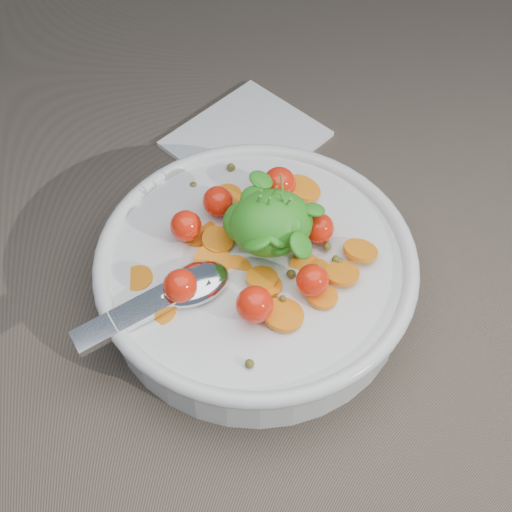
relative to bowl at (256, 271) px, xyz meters
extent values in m
plane|color=#796856|center=(0.02, 0.03, -0.03)|extent=(6.00, 6.00, 0.00)
cylinder|color=silver|center=(0.00, 0.00, -0.01)|extent=(0.27, 0.27, 0.05)
torus|color=silver|center=(0.00, 0.00, 0.02)|extent=(0.28, 0.28, 0.01)
cylinder|color=silver|center=(0.00, 0.00, -0.03)|extent=(0.13, 0.13, 0.01)
cylinder|color=brown|center=(0.00, 0.00, -0.01)|extent=(0.24, 0.24, 0.04)
cylinder|color=orange|center=(-0.02, -0.01, 0.02)|extent=(0.04, 0.04, 0.01)
cylinder|color=orange|center=(0.00, -0.03, 0.02)|extent=(0.04, 0.04, 0.01)
cylinder|color=orange|center=(-0.04, 0.04, 0.02)|extent=(0.05, 0.05, 0.01)
cylinder|color=orange|center=(0.00, -0.03, 0.02)|extent=(0.03, 0.03, 0.01)
cylinder|color=orange|center=(0.04, -0.02, 0.02)|extent=(0.04, 0.04, 0.01)
cylinder|color=orange|center=(0.06, 0.06, 0.03)|extent=(0.05, 0.05, 0.02)
cylinder|color=orange|center=(-0.03, 0.02, 0.02)|extent=(0.03, 0.03, 0.01)
cylinder|color=orange|center=(-0.09, -0.03, 0.02)|extent=(0.04, 0.04, 0.01)
cylinder|color=orange|center=(0.01, 0.05, 0.02)|extent=(0.04, 0.04, 0.01)
cylinder|color=orange|center=(-0.10, 0.00, 0.02)|extent=(0.04, 0.04, 0.01)
cylinder|color=orange|center=(0.09, -0.02, 0.03)|extent=(0.03, 0.03, 0.02)
cylinder|color=orange|center=(0.05, -0.05, 0.02)|extent=(0.04, 0.04, 0.01)
cylinder|color=orange|center=(-0.04, 0.00, 0.02)|extent=(0.04, 0.04, 0.01)
cylinder|color=orange|center=(0.07, -0.04, 0.02)|extent=(0.04, 0.04, 0.01)
cylinder|color=orange|center=(-0.03, 0.02, 0.01)|extent=(0.04, 0.04, 0.01)
cylinder|color=orange|center=(0.01, -0.06, 0.02)|extent=(0.04, 0.03, 0.01)
cylinder|color=orange|center=(-0.01, 0.08, 0.02)|extent=(0.04, 0.04, 0.01)
cylinder|color=orange|center=(0.05, -0.03, 0.02)|extent=(0.04, 0.04, 0.01)
cylinder|color=orange|center=(-0.09, -0.03, 0.02)|extent=(0.03, 0.03, 0.01)
cylinder|color=orange|center=(0.03, 0.05, 0.02)|extent=(0.04, 0.04, 0.02)
sphere|color=brown|center=(0.06, 0.00, 0.02)|extent=(0.01, 0.01, 0.01)
sphere|color=brown|center=(0.03, -0.03, 0.02)|extent=(0.01, 0.01, 0.01)
sphere|color=brown|center=(0.05, 0.08, 0.02)|extent=(0.01, 0.01, 0.01)
sphere|color=brown|center=(0.00, 0.11, 0.02)|extent=(0.01, 0.01, 0.01)
sphere|color=brown|center=(0.07, -0.02, 0.02)|extent=(0.01, 0.01, 0.01)
sphere|color=brown|center=(0.04, 0.07, 0.02)|extent=(0.01, 0.01, 0.01)
sphere|color=brown|center=(0.00, 0.06, 0.02)|extent=(0.01, 0.01, 0.01)
sphere|color=brown|center=(0.01, -0.05, 0.02)|extent=(0.01, 0.01, 0.01)
sphere|color=brown|center=(0.06, 0.00, 0.02)|extent=(0.01, 0.01, 0.01)
sphere|color=brown|center=(-0.02, 0.04, 0.02)|extent=(0.01, 0.01, 0.01)
sphere|color=brown|center=(0.03, -0.02, 0.02)|extent=(0.01, 0.01, 0.01)
sphere|color=brown|center=(-0.04, 0.03, 0.02)|extent=(0.01, 0.01, 0.01)
sphere|color=brown|center=(0.02, 0.09, 0.02)|extent=(0.01, 0.01, 0.01)
sphere|color=brown|center=(0.04, -0.01, 0.02)|extent=(0.01, 0.01, 0.01)
sphere|color=brown|center=(0.07, -0.02, 0.02)|extent=(0.01, 0.01, 0.01)
sphere|color=brown|center=(-0.03, -0.10, 0.02)|extent=(0.01, 0.01, 0.01)
sphere|color=brown|center=(-0.03, 0.02, 0.02)|extent=(0.01, 0.01, 0.01)
sphere|color=brown|center=(-0.04, 0.10, 0.02)|extent=(0.01, 0.01, 0.01)
sphere|color=red|center=(0.06, 0.01, 0.04)|extent=(0.03, 0.03, 0.03)
sphere|color=red|center=(0.04, 0.07, 0.04)|extent=(0.03, 0.03, 0.03)
sphere|color=red|center=(-0.02, 0.06, 0.04)|extent=(0.03, 0.03, 0.03)
sphere|color=red|center=(-0.05, 0.04, 0.04)|extent=(0.03, 0.03, 0.03)
sphere|color=red|center=(-0.07, -0.03, 0.04)|extent=(0.03, 0.03, 0.03)
sphere|color=red|center=(-0.01, -0.06, 0.04)|extent=(0.03, 0.03, 0.03)
sphere|color=red|center=(0.04, -0.05, 0.04)|extent=(0.03, 0.03, 0.03)
ellipsoid|color=#318E20|center=(0.02, 0.01, 0.05)|extent=(0.07, 0.06, 0.05)
ellipsoid|color=#318E20|center=(0.00, 0.02, 0.04)|extent=(0.04, 0.04, 0.03)
ellipsoid|color=#318E20|center=(0.05, 0.01, 0.06)|extent=(0.02, 0.02, 0.02)
ellipsoid|color=#318E20|center=(0.02, 0.02, 0.07)|extent=(0.02, 0.03, 0.01)
ellipsoid|color=#318E20|center=(0.01, 0.01, 0.07)|extent=(0.03, 0.03, 0.03)
ellipsoid|color=#318E20|center=(0.02, -0.01, 0.05)|extent=(0.03, 0.03, 0.01)
ellipsoid|color=#318E20|center=(0.01, 0.03, 0.06)|extent=(0.04, 0.04, 0.02)
ellipsoid|color=#318E20|center=(0.03, -0.03, 0.06)|extent=(0.03, 0.03, 0.03)
ellipsoid|color=#318E20|center=(0.02, 0.05, 0.06)|extent=(0.03, 0.03, 0.02)
ellipsoid|color=#318E20|center=(0.00, 0.02, 0.05)|extent=(0.03, 0.03, 0.02)
ellipsoid|color=#318E20|center=(0.00, 0.00, 0.06)|extent=(0.03, 0.03, 0.02)
ellipsoid|color=#318E20|center=(-0.01, 0.01, 0.05)|extent=(0.02, 0.03, 0.02)
ellipsoid|color=#318E20|center=(0.00, -0.01, 0.06)|extent=(0.03, 0.03, 0.02)
ellipsoid|color=#318E20|center=(0.01, 0.02, 0.06)|extent=(0.03, 0.03, 0.02)
ellipsoid|color=#318E20|center=(0.02, 0.04, 0.05)|extent=(0.03, 0.03, 0.02)
ellipsoid|color=#318E20|center=(0.02, 0.00, 0.06)|extent=(0.02, 0.02, 0.01)
ellipsoid|color=#318E20|center=(0.02, 0.00, 0.06)|extent=(0.03, 0.03, 0.01)
ellipsoid|color=#318E20|center=(0.01, -0.01, 0.06)|extent=(0.03, 0.03, 0.02)
ellipsoid|color=#318E20|center=(0.01, 0.01, 0.06)|extent=(0.03, 0.03, 0.02)
ellipsoid|color=#318E20|center=(0.00, 0.00, 0.06)|extent=(0.03, 0.03, 0.02)
ellipsoid|color=#318E20|center=(0.01, 0.01, 0.06)|extent=(0.03, 0.02, 0.02)
ellipsoid|color=#318E20|center=(0.02, 0.02, 0.07)|extent=(0.03, 0.03, 0.02)
ellipsoid|color=#318E20|center=(0.01, 0.02, 0.06)|extent=(0.04, 0.03, 0.02)
ellipsoid|color=#318E20|center=(0.01, 0.01, 0.07)|extent=(0.02, 0.02, 0.02)
ellipsoid|color=#318E20|center=(0.01, 0.01, 0.06)|extent=(0.03, 0.02, 0.02)
ellipsoid|color=#318E20|center=(0.03, -0.01, 0.07)|extent=(0.03, 0.03, 0.02)
ellipsoid|color=#318E20|center=(0.01, 0.01, 0.06)|extent=(0.01, 0.02, 0.02)
cylinder|color=#4C8C33|center=(0.02, 0.02, 0.06)|extent=(0.01, 0.01, 0.05)
cylinder|color=#4C8C33|center=(0.03, 0.02, 0.06)|extent=(0.00, 0.02, 0.05)
cylinder|color=#4C8C33|center=(0.00, 0.02, 0.06)|extent=(0.01, 0.02, 0.04)
cylinder|color=#4C8C33|center=(0.03, 0.01, 0.06)|extent=(0.01, 0.01, 0.04)
cylinder|color=#4C8C33|center=(0.01, 0.01, 0.06)|extent=(0.01, 0.01, 0.05)
cylinder|color=#4C8C33|center=(0.02, 0.01, 0.06)|extent=(0.02, 0.02, 0.04)
cylinder|color=#4C8C33|center=(0.00, 0.01, 0.06)|extent=(0.01, 0.01, 0.05)
ellipsoid|color=silver|center=(-0.06, -0.02, 0.02)|extent=(0.07, 0.06, 0.02)
cube|color=silver|center=(-0.10, -0.03, 0.02)|extent=(0.12, 0.06, 0.02)
cylinder|color=silver|center=(-0.08, -0.03, 0.03)|extent=(0.02, 0.02, 0.01)
cube|color=white|center=(0.03, 0.20, -0.03)|extent=(0.19, 0.19, 0.01)
camera|label=1|loc=(-0.08, -0.37, 0.51)|focal=50.00mm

